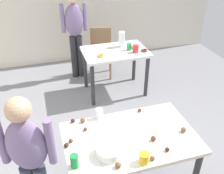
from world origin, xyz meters
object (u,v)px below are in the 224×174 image
object	(u,v)px
dining_table_near	(130,144)
dining_table_far	(115,58)
chair_far_table	(101,49)
person_adult_far	(75,28)
soda_can	(74,161)
pitcher_far	(122,39)
person_girl_near	(29,157)
mixing_bowl	(109,151)

from	to	relation	value
dining_table_near	dining_table_far	xyz separation A→B (m)	(0.45, 1.90, -0.02)
chair_far_table	person_adult_far	size ratio (longest dim) A/B	0.56
soda_can	pitcher_far	world-z (taller)	pitcher_far
chair_far_table	person_girl_near	world-z (taller)	person_girl_near
dining_table_far	pitcher_far	world-z (taller)	pitcher_far
person_girl_near	soda_can	world-z (taller)	person_girl_near
chair_far_table	dining_table_far	bearing A→B (deg)	-85.29
mixing_bowl	soda_can	world-z (taller)	soda_can
soda_can	pitcher_far	distance (m)	2.50
mixing_bowl	pitcher_far	bearing A→B (deg)	68.83
person_adult_far	soda_can	xyz separation A→B (m)	(-0.49, -2.81, -0.13)
soda_can	dining_table_near	bearing A→B (deg)	19.83
chair_far_table	mixing_bowl	world-z (taller)	chair_far_table
dining_table_near	soda_can	world-z (taller)	soda_can
mixing_bowl	chair_far_table	bearing A→B (deg)	76.84
person_girl_near	pitcher_far	bearing A→B (deg)	54.64
person_girl_near	pitcher_far	xyz separation A→B (m)	(1.49, 2.09, 0.05)
dining_table_near	mixing_bowl	xyz separation A→B (m)	(-0.25, -0.16, 0.14)
chair_far_table	person_girl_near	xyz separation A→B (m)	(-1.28, -2.65, 0.33)
dining_table_near	chair_far_table	bearing A→B (deg)	81.41
mixing_bowl	person_adult_far	bearing A→B (deg)	85.96
chair_far_table	pitcher_far	bearing A→B (deg)	-69.98
chair_far_table	mixing_bowl	size ratio (longest dim) A/B	4.03
dining_table_far	mixing_bowl	world-z (taller)	mixing_bowl
chair_far_table	person_adult_far	xyz separation A→B (m)	(-0.45, 0.02, 0.44)
dining_table_near	mixing_bowl	world-z (taller)	mixing_bowl
dining_table_near	mixing_bowl	bearing A→B (deg)	-147.82
dining_table_near	pitcher_far	distance (m)	2.12
mixing_bowl	soda_can	distance (m)	0.30
person_girl_near	pitcher_far	world-z (taller)	person_girl_near
person_girl_near	soda_can	bearing A→B (deg)	-21.38
person_adult_far	pitcher_far	bearing A→B (deg)	-41.66
dining_table_far	chair_far_table	size ratio (longest dim) A/B	1.16
dining_table_far	pitcher_far	distance (m)	0.32
dining_table_near	person_girl_near	bearing A→B (deg)	-175.78
dining_table_near	dining_table_far	distance (m)	1.95
person_girl_near	person_adult_far	xyz separation A→B (m)	(0.83, 2.67, 0.11)
chair_far_table	mixing_bowl	bearing A→B (deg)	-103.16
pitcher_far	mixing_bowl	bearing A→B (deg)	-111.17
pitcher_far	dining_table_far	bearing A→B (deg)	-138.13
dining_table_far	mixing_bowl	xyz separation A→B (m)	(-0.70, -2.05, 0.16)
person_adult_far	mixing_bowl	distance (m)	2.78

